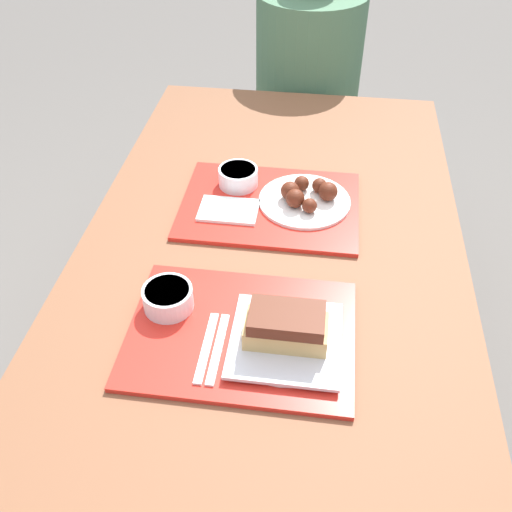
{
  "coord_description": "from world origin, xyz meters",
  "views": [
    {
      "loc": [
        0.1,
        -0.89,
        1.58
      ],
      "look_at": [
        -0.02,
        0.02,
        0.76
      ],
      "focal_mm": 40.0,
      "sensor_mm": 36.0,
      "label": 1
    }
  ],
  "objects": [
    {
      "name": "plastic_knife_near",
      "position": [
        -0.06,
        -0.22,
        0.74
      ],
      "size": [
        0.02,
        0.17,
        0.0
      ],
      "color": "white",
      "rests_on": "tray_near"
    },
    {
      "name": "bowl_coleslaw_far",
      "position": [
        -0.11,
        0.33,
        0.76
      ],
      "size": [
        0.1,
        0.1,
        0.05
      ],
      "color": "silver",
      "rests_on": "tray_far"
    },
    {
      "name": "ground_plane",
      "position": [
        0.0,
        0.0,
        0.0
      ],
      "size": [
        12.0,
        12.0,
        0.0
      ],
      "primitive_type": "plane",
      "color": "#605B56"
    },
    {
      "name": "brisket_sandwich_plate",
      "position": [
        0.06,
        -0.19,
        0.76
      ],
      "size": [
        0.21,
        0.21,
        0.09
      ],
      "color": "white",
      "rests_on": "tray_near"
    },
    {
      "name": "person_seated_across",
      "position": [
        0.02,
        1.12,
        0.75
      ],
      "size": [
        0.38,
        0.38,
        0.69
      ],
      "color": "#477051",
      "rests_on": "picnic_bench_far"
    },
    {
      "name": "napkin_far",
      "position": [
        -0.12,
        0.21,
        0.74
      ],
      "size": [
        0.14,
        0.1,
        0.01
      ],
      "color": "white",
      "rests_on": "tray_far"
    },
    {
      "name": "picnic_bench_far",
      "position": [
        0.0,
        1.12,
        0.39
      ],
      "size": [
        0.85,
        0.28,
        0.46
      ],
      "color": "brown",
      "rests_on": "ground_plane"
    },
    {
      "name": "tray_near",
      "position": [
        -0.03,
        -0.17,
        0.73
      ],
      "size": [
        0.44,
        0.33,
        0.01
      ],
      "color": "red",
      "rests_on": "picnic_table"
    },
    {
      "name": "picnic_table",
      "position": [
        0.0,
        0.0,
        0.64
      ],
      "size": [
        0.89,
        1.81,
        0.72
      ],
      "color": "brown",
      "rests_on": "ground_plane"
    },
    {
      "name": "tray_far",
      "position": [
        -0.02,
        0.25,
        0.73
      ],
      "size": [
        0.44,
        0.33,
        0.01
      ],
      "color": "red",
      "rests_on": "picnic_table"
    },
    {
      "name": "bowl_coleslaw_near",
      "position": [
        -0.18,
        -0.12,
        0.76
      ],
      "size": [
        0.1,
        0.1,
        0.05
      ],
      "color": "silver",
      "rests_on": "tray_near"
    },
    {
      "name": "wings_plate_far",
      "position": [
        0.07,
        0.27,
        0.75
      ],
      "size": [
        0.23,
        0.23,
        0.06
      ],
      "color": "white",
      "rests_on": "tray_far"
    },
    {
      "name": "plastic_fork_near",
      "position": [
        -0.08,
        -0.22,
        0.74
      ],
      "size": [
        0.02,
        0.17,
        0.0
      ],
      "color": "white",
      "rests_on": "tray_near"
    }
  ]
}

